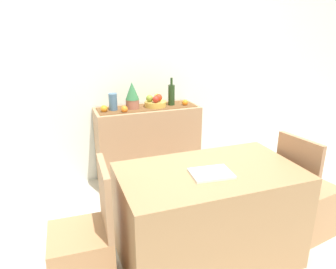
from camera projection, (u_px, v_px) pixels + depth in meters
ground_plane at (185, 223)px, 2.92m from camera, size 6.40×6.40×0.02m
room_wall_rear at (146, 59)px, 3.52m from camera, size 6.40×0.06×2.70m
sideboard_console at (148, 145)px, 3.57m from camera, size 1.12×0.42×0.87m
table_runner at (147, 107)px, 3.42m from camera, size 1.05×0.32×0.01m
fruit_bowl at (155, 104)px, 3.44m from camera, size 0.24×0.24×0.06m
apple_right at (157, 97)px, 3.49m from camera, size 0.07×0.07×0.07m
apple_upper at (150, 98)px, 3.40m from camera, size 0.08×0.08×0.08m
apple_front at (156, 99)px, 3.36m from camera, size 0.07×0.07×0.07m
apple_left at (159, 98)px, 3.42m from camera, size 0.08×0.08×0.08m
wine_bottle at (171, 95)px, 3.47m from camera, size 0.07×0.07×0.30m
ceramic_vase at (113, 102)px, 3.28m from camera, size 0.09×0.09×0.18m
potted_plant at (132, 95)px, 3.32m from camera, size 0.14×0.14×0.28m
orange_loose_near_bowl at (104, 109)px, 3.23m from camera, size 0.07×0.07×0.07m
orange_loose_far at (185, 103)px, 3.50m from camera, size 0.07×0.07×0.07m
orange_loose_mid at (124, 109)px, 3.22m from camera, size 0.07×0.07×0.07m
dining_table at (208, 215)px, 2.38m from camera, size 1.29×0.75×0.74m
open_book at (211, 173)px, 2.19m from camera, size 0.30×0.23×0.02m
chair_near_window at (84, 255)px, 2.12m from camera, size 0.41×0.41×0.90m
chair_by_corner at (304, 205)px, 2.70m from camera, size 0.47×0.47×0.90m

